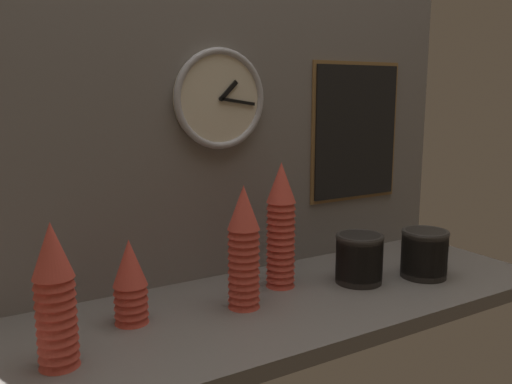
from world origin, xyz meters
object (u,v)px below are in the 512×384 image
at_px(cup_stack_center_right, 281,225).
at_px(cup_stack_far_left, 55,296).
at_px(cup_stack_left, 130,282).
at_px(cup_stack_center, 243,247).
at_px(bowl_stack_far_right, 424,253).
at_px(bowl_stack_right, 359,258).
at_px(menu_board, 356,132).
at_px(wall_clock, 220,99).

bearing_deg(cup_stack_center_right, cup_stack_far_left, -166.89).
bearing_deg(cup_stack_left, cup_stack_center_right, 2.71).
height_order(cup_stack_center, bowl_stack_far_right, cup_stack_center).
xyz_separation_m(cup_stack_center_right, bowl_stack_right, (0.21, -0.09, -0.10)).
height_order(bowl_stack_far_right, menu_board, menu_board).
relative_size(bowl_stack_far_right, wall_clock, 0.50).
bearing_deg(cup_stack_center, cup_stack_left, 169.35).
distance_m(cup_stack_left, bowl_stack_far_right, 0.87).
relative_size(cup_stack_center_right, cup_stack_center, 1.12).
bearing_deg(cup_stack_center, menu_board, 22.47).
distance_m(cup_stack_left, cup_stack_center, 0.29).
height_order(cup_stack_center_right, bowl_stack_far_right, cup_stack_center_right).
relative_size(cup_stack_far_left, bowl_stack_right, 2.10).
height_order(bowl_stack_right, bowl_stack_far_right, same).
bearing_deg(wall_clock, cup_stack_far_left, -150.16).
height_order(cup_stack_left, cup_stack_center, cup_stack_center).
bearing_deg(cup_stack_far_left, cup_stack_center_right, 13.11).
relative_size(bowl_stack_far_right, menu_board, 0.31).
height_order(cup_stack_left, wall_clock, wall_clock).
distance_m(cup_stack_center, bowl_stack_far_right, 0.59).
bearing_deg(menu_board, cup_stack_center, -157.53).
distance_m(cup_stack_center_right, bowl_stack_right, 0.25).
bearing_deg(wall_clock, bowl_stack_far_right, -31.14).
xyz_separation_m(cup_stack_center_right, cup_stack_left, (-0.44, -0.02, -0.07)).
relative_size(wall_clock, menu_board, 0.61).
xyz_separation_m(cup_stack_left, bowl_stack_far_right, (0.85, -0.13, -0.03)).
bearing_deg(cup_stack_center_right, cup_stack_center, -156.10).
height_order(bowl_stack_right, menu_board, menu_board).
distance_m(cup_stack_far_left, bowl_stack_right, 0.85).
bearing_deg(cup_stack_center_right, menu_board, 21.88).
height_order(cup_stack_far_left, cup_stack_center, cup_stack_center).
xyz_separation_m(cup_stack_left, cup_stack_center, (0.28, -0.05, 0.06)).
bearing_deg(cup_stack_center_right, cup_stack_left, -177.29).
distance_m(bowl_stack_far_right, menu_board, 0.47).
xyz_separation_m(cup_stack_far_left, cup_stack_center, (0.47, 0.08, 0.01)).
height_order(cup_stack_far_left, bowl_stack_right, cup_stack_far_left).
bearing_deg(menu_board, cup_stack_far_left, -163.35).
relative_size(bowl_stack_right, menu_board, 0.31).
xyz_separation_m(cup_stack_center_right, cup_stack_center, (-0.17, -0.07, -0.02)).
bearing_deg(cup_stack_far_left, wall_clock, 29.84).
relative_size(cup_stack_center_right, cup_stack_left, 1.73).
height_order(wall_clock, menu_board, wall_clock).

